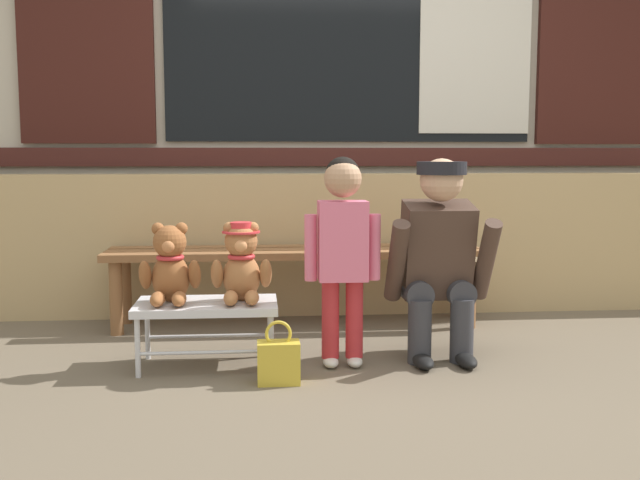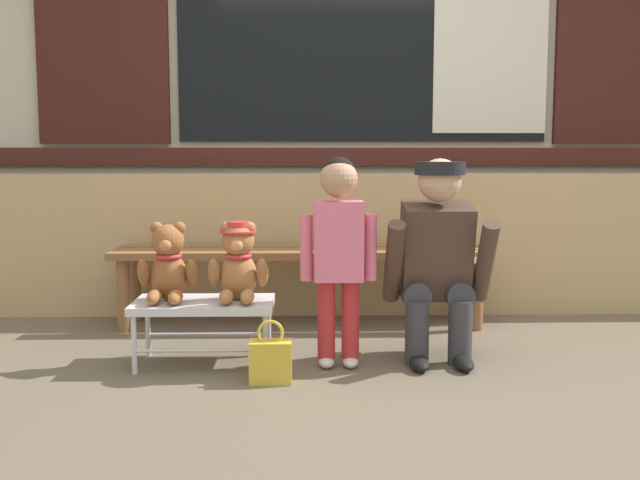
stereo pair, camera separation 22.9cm
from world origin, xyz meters
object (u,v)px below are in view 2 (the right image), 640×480
wooden_bench_long (301,260)px  teddy_bear_plain (168,265)px  teddy_bear_with_hat (238,263)px  adult_crouching (439,259)px  small_display_bench (204,308)px  child_standing (339,238)px  handbag_on_ground (271,360)px

wooden_bench_long → teddy_bear_plain: (-0.61, -0.79, 0.09)m
teddy_bear_plain → teddy_bear_with_hat: (0.32, 0.00, 0.01)m
wooden_bench_long → adult_crouching: size_ratio=2.21×
small_display_bench → wooden_bench_long: bearing=60.5°
child_standing → handbag_on_ground: child_standing is taller
teddy_bear_with_hat → child_standing: bearing=-6.0°
small_display_bench → teddy_bear_with_hat: 0.26m
small_display_bench → adult_crouching: bearing=2.7°
teddy_bear_with_hat → handbag_on_ground: bearing=-61.1°
teddy_bear_plain → adult_crouching: (1.25, 0.05, 0.02)m
handbag_on_ground → teddy_bear_plain: bearing=149.2°
teddy_bear_with_hat → child_standing: (0.46, -0.05, 0.12)m
small_display_bench → handbag_on_ground: size_ratio=2.35×
wooden_bench_long → handbag_on_ground: bearing=-96.8°
child_standing → handbag_on_ground: bearing=-141.5°
teddy_bear_with_hat → child_standing: child_standing is taller
teddy_bear_plain → child_standing: 0.79m
small_display_bench → handbag_on_ground: (0.32, -0.28, -0.17)m
wooden_bench_long → small_display_bench: wooden_bench_long is taller
adult_crouching → teddy_bear_plain: bearing=-177.7°
wooden_bench_long → adult_crouching: bearing=-48.8°
teddy_bear_plain → handbag_on_ground: bearing=-30.8°
wooden_bench_long → teddy_bear_plain: teddy_bear_plain is taller
teddy_bear_plain → handbag_on_ground: size_ratio=1.34×
teddy_bear_plain → teddy_bear_with_hat: size_ratio=1.00×
small_display_bench → teddy_bear_with_hat: bearing=0.8°
adult_crouching → child_standing: bearing=-168.4°
small_display_bench → child_standing: child_standing is taller
teddy_bear_plain → child_standing: size_ratio=0.38×
teddy_bear_with_hat → handbag_on_ground: teddy_bear_with_hat is taller
wooden_bench_long → teddy_bear_plain: 1.00m
child_standing → adult_crouching: 0.50m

